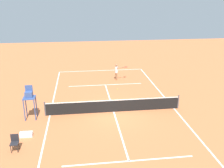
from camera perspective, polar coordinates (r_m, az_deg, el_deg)
ground_plane at (r=19.20m, az=0.38°, el=-6.19°), size 60.00×60.00×0.00m
court_lines at (r=19.20m, az=0.38°, el=-6.18°), size 9.41×21.91×0.01m
tennis_net at (r=18.99m, az=0.38°, el=-4.84°), size 10.01×0.10×1.07m
player_serving at (r=25.80m, az=1.10°, el=3.00°), size 1.31×0.47×1.68m
tennis_ball at (r=23.55m, az=1.27°, el=-1.11°), size 0.07×0.07×0.07m
umpire_chair at (r=18.49m, az=-17.91°, el=-2.80°), size 0.80×0.80×2.41m
courtside_chair_near at (r=15.57m, az=-20.82°, el=-11.93°), size 0.44×0.46×0.95m
equipment_bag at (r=16.88m, az=-18.52°, el=-10.57°), size 0.76×0.32×0.30m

